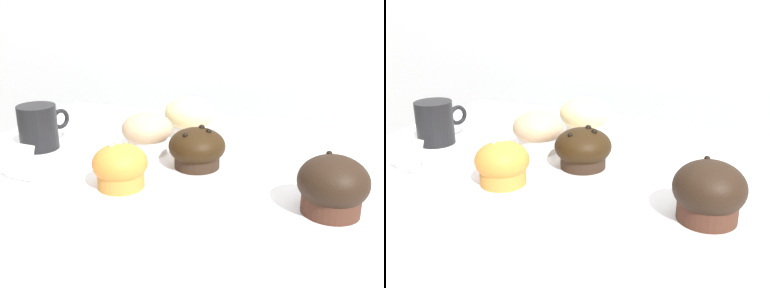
% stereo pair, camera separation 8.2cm
% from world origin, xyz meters
% --- Properties ---
extents(wall_back, '(3.20, 0.10, 1.80)m').
position_xyz_m(wall_back, '(0.00, 0.60, 0.90)').
color(wall_back, silver).
rests_on(wall_back, ground).
extents(muffin_front_center, '(0.11, 0.11, 0.09)m').
position_xyz_m(muffin_front_center, '(-0.09, 0.13, 0.96)').
color(muffin_front_center, white).
rests_on(muffin_front_center, display_counter).
extents(muffin_back_left, '(0.10, 0.10, 0.08)m').
position_xyz_m(muffin_back_left, '(-0.14, -0.00, 0.96)').
color(muffin_back_left, silver).
rests_on(muffin_back_left, display_counter).
extents(muffin_back_right, '(0.10, 0.10, 0.09)m').
position_xyz_m(muffin_back_right, '(0.22, -0.16, 0.96)').
color(muffin_back_right, '#46271C').
rests_on(muffin_back_right, display_counter).
extents(muffin_front_left, '(0.09, 0.09, 0.08)m').
position_xyz_m(muffin_front_left, '(-0.12, -0.17, 0.95)').
color(muffin_front_left, '#CD8539').
rests_on(muffin_front_left, display_counter).
extents(muffin_front_right, '(0.11, 0.11, 0.08)m').
position_xyz_m(muffin_front_right, '(-0.02, -0.04, 0.95)').
color(muffin_front_right, '#2F2016').
rests_on(muffin_front_right, display_counter).
extents(coffee_cup, '(0.08, 0.11, 0.09)m').
position_xyz_m(coffee_cup, '(-0.36, -0.04, 0.96)').
color(coffee_cup, black).
rests_on(coffee_cup, display_counter).
extents(price_card, '(0.05, 0.05, 0.06)m').
position_xyz_m(price_card, '(-0.30, -0.19, 0.95)').
color(price_card, white).
rests_on(price_card, display_counter).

